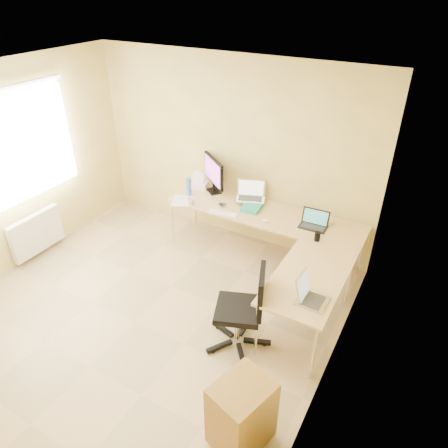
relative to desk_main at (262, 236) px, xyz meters
The scene contains 24 objects.
floor 2.02m from the desk_main, 111.40° to the right, with size 4.50×4.50×0.00m, color #9E8961.
ceiling 2.99m from the desk_main, 111.40° to the right, with size 4.50×4.50×0.00m, color white.
wall_back 1.25m from the desk_main, 151.11° to the left, with size 4.50×4.50×0.00m, color #E1C973.
wall_right 2.49m from the desk_main, 53.38° to the right, with size 4.50×4.50×0.00m, color #E1C973.
desk_main is the anchor object (origin of this frame).
desk_return 1.40m from the desk_main, 45.73° to the right, with size 0.70×1.30×0.73m, color tan.
monitor 1.09m from the desk_main, 167.12° to the left, with size 0.61×0.19×0.52m, color black.
book_stack 0.43m from the desk_main, behind, with size 0.23×0.31×0.05m, color #208775.
laptop_center 0.63m from the desk_main, 150.71° to the left, with size 0.38×0.29×0.25m, color silver.
laptop_black 0.84m from the desk_main, ahead, with size 0.34×0.25×0.21m, color black.
keyboard 0.65m from the desk_main, 146.18° to the right, with size 0.38×0.11×0.02m, color silver.
mouse 0.45m from the desk_main, 57.24° to the right, with size 0.10×0.06×0.03m, color silver.
mug 1.07m from the desk_main, 162.51° to the right, with size 0.11×0.11×0.10m, color silver.
cd_stack 0.68m from the desk_main, 167.44° to the right, with size 0.12×0.12×0.03m, color #AFB0C4.
water_bottle 1.23m from the desk_main, behind, with size 0.08×0.08×0.26m, color #3970CB.
papers 1.21m from the desk_main, 166.84° to the right, with size 0.23×0.33×0.01m, color silver.
white_box 1.21m from the desk_main, 169.93° to the left, with size 0.24×0.18×0.09m, color white.
desk_fan 1.25m from the desk_main, 169.93° to the left, with size 0.20×0.20×0.25m, color white.
black_cup 0.97m from the desk_main, 19.82° to the right, with size 0.07×0.07×0.11m, color black.
laptop_return 1.81m from the desk_main, 49.84° to the right, with size 0.27×0.34×0.23m, color #BBBBBB.
office_chair 1.60m from the desk_main, 74.30° to the right, with size 0.59×0.59×0.99m, color black.
cabinet 2.67m from the desk_main, 68.75° to the right, with size 0.39×0.48×0.66m, color brown.
radiator 3.11m from the desk_main, 152.24° to the right, with size 0.09×0.80×0.55m, color white.
window 3.35m from the desk_main, 152.41° to the right, with size 0.10×1.80×1.40m, color white.
Camera 1 is at (2.57, -2.49, 3.43)m, focal length 33.01 mm.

